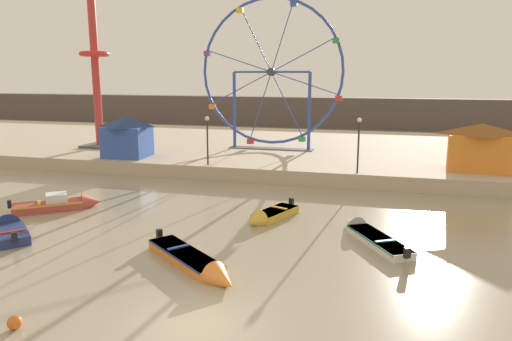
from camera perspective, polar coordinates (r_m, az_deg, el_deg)
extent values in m
plane|color=gray|center=(15.48, -7.43, -18.13)|extent=(240.00, 240.00, 0.00)
cube|color=#B7A88E|center=(45.67, 8.32, 2.38)|extent=(110.00, 25.98, 1.04)
cube|color=#564C47|center=(70.34, 10.89, 6.82)|extent=(140.00, 3.00, 4.40)
cube|color=gold|center=(25.92, 2.37, -5.18)|extent=(2.17, 3.18, 0.41)
cube|color=gold|center=(25.87, 2.38, -4.83)|extent=(2.18, 3.16, 0.08)
cone|color=gold|center=(24.47, -0.12, -6.18)|extent=(1.33, 1.16, 1.10)
cube|color=black|center=(27.10, 4.28, -3.77)|extent=(0.30, 0.27, 0.44)
cube|color=gold|center=(26.15, 2.84, -4.50)|extent=(0.98, 0.51, 0.06)
cube|color=orange|center=(20.21, -8.57, -10.20)|extent=(4.33, 3.75, 0.41)
cube|color=navy|center=(20.15, -8.58, -9.77)|extent=(4.30, 3.74, 0.08)
cone|color=orange|center=(17.88, -4.03, -13.07)|extent=(1.67, 1.64, 1.09)
cube|color=black|center=(22.13, -11.56, -7.50)|extent=(0.31, 0.31, 0.44)
cube|color=navy|center=(20.60, -9.35, -9.10)|extent=(0.73, 0.87, 0.06)
cube|color=navy|center=(25.30, -27.39, -6.88)|extent=(3.01, 2.89, 0.44)
cube|color=#B2231E|center=(25.24, -27.43, -6.49)|extent=(3.00, 2.89, 0.08)
cone|color=navy|center=(27.00, -27.79, -5.81)|extent=(1.44, 1.48, 1.29)
cube|color=black|center=(23.76, -27.08, -7.15)|extent=(0.31, 0.31, 0.44)
cube|color=#B2231E|center=(24.89, -27.36, -6.56)|extent=(0.89, 0.96, 0.06)
cube|color=#B24238|center=(29.58, -23.72, -3.98)|extent=(3.72, 3.34, 0.48)
cube|color=gold|center=(29.54, -23.75, -3.60)|extent=(3.71, 3.33, 0.08)
cone|color=#B24238|center=(29.63, -19.20, -3.62)|extent=(1.58, 1.62, 1.26)
cube|color=black|center=(29.61, -27.54, -3.61)|extent=(0.31, 0.31, 0.44)
cube|color=silver|center=(29.46, -22.89, -3.02)|extent=(1.53, 1.52, 0.47)
cube|color=gold|center=(29.53, -24.66, -3.54)|extent=(0.83, 0.98, 0.06)
cube|color=silver|center=(22.47, 14.56, -8.27)|extent=(3.15, 4.20, 0.36)
cube|color=#237566|center=(22.43, 14.58, -7.93)|extent=(3.14, 4.17, 0.08)
cone|color=silver|center=(24.68, 11.43, -6.33)|extent=(1.52, 1.55, 1.07)
cube|color=black|center=(20.63, 17.73, -9.40)|extent=(0.31, 0.30, 0.44)
cube|color=#237566|center=(21.98, 15.29, -8.18)|extent=(0.90, 0.63, 0.06)
torus|color=#334CA8|center=(42.40, 1.86, 11.77)|extent=(12.70, 0.24, 12.70)
cylinder|color=#38383D|center=(42.40, 1.86, 11.77)|extent=(0.70, 0.50, 0.70)
cylinder|color=#334CA8|center=(41.82, 5.87, 10.41)|extent=(5.95, 0.08, 1.99)
cube|color=red|center=(41.47, 9.92, 8.59)|extent=(0.56, 0.48, 0.44)
cylinder|color=#334CA8|center=(41.87, 5.67, 13.67)|extent=(5.58, 0.08, 2.91)
cube|color=#33934C|center=(41.56, 9.61, 15.16)|extent=(0.56, 0.48, 0.44)
cylinder|color=#334CA8|center=(42.31, 3.19, 15.78)|extent=(1.99, 0.08, 5.95)
cube|color=#3356B7|center=(42.41, 4.58, 19.40)|extent=(0.56, 0.48, 0.44)
cylinder|color=#334CA8|center=(42.85, -0.03, 15.49)|extent=(2.91, 0.08, 5.58)
cube|color=yellow|center=(43.49, -1.94, 18.72)|extent=(0.56, 0.48, 0.44)
cylinder|color=#334CA8|center=(43.20, -2.06, 13.04)|extent=(5.95, 0.08, 1.99)
cube|color=purple|center=(44.19, -5.85, 13.83)|extent=(0.56, 0.48, 0.44)
cylinder|color=#334CA8|center=(43.14, -1.80, 9.88)|extent=(5.58, 0.08, 2.91)
cube|color=orange|center=(44.11, -5.26, 7.67)|extent=(0.56, 0.48, 0.44)
cylinder|color=#334CA8|center=(42.71, 0.57, 7.80)|extent=(1.99, 0.08, 5.95)
cube|color=red|center=(43.29, -0.67, 3.53)|extent=(0.56, 0.48, 0.44)
cylinder|color=#334CA8|center=(42.17, 3.73, 7.99)|extent=(2.91, 0.08, 5.58)
cube|color=#33934C|center=(42.20, 5.56, 3.80)|extent=(0.56, 0.48, 0.44)
cylinder|color=#334CA8|center=(43.43, -2.61, 7.25)|extent=(0.28, 0.28, 6.83)
cylinder|color=#334CA8|center=(41.86, 6.43, 7.03)|extent=(0.28, 0.28, 6.83)
cylinder|color=#334CA8|center=(42.40, 1.86, 11.77)|extent=(6.85, 0.18, 0.18)
cube|color=#4C4C51|center=(42.90, 1.80, 2.67)|extent=(7.65, 1.20, 0.08)
cylinder|color=#BC332D|center=(45.95, -18.73, 11.05)|extent=(0.70, 0.70, 13.48)
torus|color=red|center=(45.98, -18.87, 13.15)|extent=(2.64, 2.64, 0.44)
cube|color=#4C4C51|center=(46.40, -18.21, 2.86)|extent=(2.80, 2.80, 0.24)
cube|color=#3356B7|center=(40.02, -15.23, 3.38)|extent=(3.52, 3.29, 2.49)
pyramid|color=navy|center=(39.84, -15.35, 5.70)|extent=(3.87, 3.61, 0.80)
cube|color=orange|center=(36.32, 25.33, 1.93)|extent=(4.35, 2.98, 2.54)
pyramid|color=brown|center=(36.12, 25.56, 4.51)|extent=(4.79, 3.27, 0.80)
cylinder|color=#2D2D33|center=(35.20, -5.86, 3.33)|extent=(0.12, 0.12, 3.30)
sphere|color=#F2EACC|center=(34.99, -5.92, 6.24)|extent=(0.32, 0.32, 0.32)
cylinder|color=#2D2D33|center=(32.87, 12.21, 2.71)|extent=(0.12, 0.12, 3.47)
sphere|color=#F2EACC|center=(32.65, 12.35, 5.96)|extent=(0.32, 0.32, 0.32)
sphere|color=orange|center=(16.82, -27.06, -15.98)|extent=(0.44, 0.44, 0.44)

